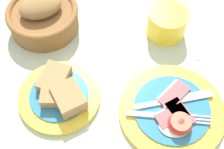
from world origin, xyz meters
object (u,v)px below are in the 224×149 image
Objects in this scene: sugar_cup at (167,22)px; bread_basket at (43,16)px; bread_plate at (60,94)px; breakfast_plate at (173,112)px; teaspoon_near_cup at (193,65)px.

sugar_cup is 0.32m from bread_basket.
bread_basket reaches higher than bread_plate.
breakfast_plate is at bearing -14.36° from bread_plate.
teaspoon_near_cup is (0.08, 0.12, -0.01)m from breakfast_plate.
teaspoon_near_cup is at bearing -24.12° from bread_basket.
teaspoon_near_cup is (0.05, -0.12, -0.03)m from sugar_cup.
sugar_cup is (0.28, 0.17, 0.02)m from bread_plate.
sugar_cup is at bearing 83.37° from breakfast_plate.
sugar_cup is at bearing -8.63° from bread_basket.
bread_plate is 1.02× the size of bread_basket.
bread_plate is at bearing -42.36° from teaspoon_near_cup.
sugar_cup reaches higher than teaspoon_near_cup.
bread_basket is (-0.32, 0.05, 0.00)m from sugar_cup.
sugar_cup is at bearing -119.47° from teaspoon_near_cup.
bread_basket is 1.14× the size of teaspoon_near_cup.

